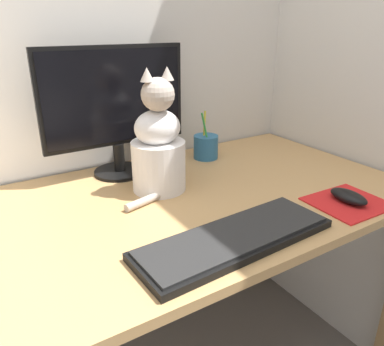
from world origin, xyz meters
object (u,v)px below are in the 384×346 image
object	(u,v)px
cat	(158,147)
pen_cup	(206,147)
monitor	(115,106)
keyboard	(235,238)
computer_mouse_right	(349,196)

from	to	relation	value
cat	pen_cup	size ratio (longest dim) A/B	2.05
monitor	keyboard	world-z (taller)	monitor
keyboard	pen_cup	size ratio (longest dim) A/B	2.79
monitor	keyboard	xyz separation A→B (m)	(0.06, -0.54, -0.21)
computer_mouse_right	cat	size ratio (longest dim) A/B	0.31
monitor	cat	size ratio (longest dim) A/B	1.30
monitor	computer_mouse_right	distance (m)	0.74
keyboard	cat	size ratio (longest dim) A/B	1.36
monitor	pen_cup	world-z (taller)	monitor
cat	monitor	bearing A→B (deg)	110.71
cat	pen_cup	world-z (taller)	cat
monitor	keyboard	bearing A→B (deg)	-83.61
computer_mouse_right	pen_cup	xyz separation A→B (m)	(-0.13, 0.52, 0.02)
monitor	computer_mouse_right	bearing A→B (deg)	-50.35
keyboard	pen_cup	xyz separation A→B (m)	(0.26, 0.51, 0.03)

